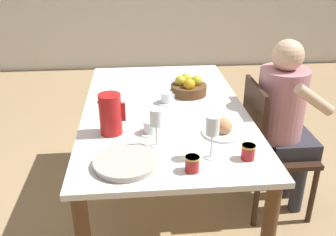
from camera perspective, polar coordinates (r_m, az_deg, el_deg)
ground_plane at (r=2.69m, az=-0.49°, el=-13.45°), size 20.00×20.00×0.00m
dining_table at (r=2.34m, az=-0.55°, el=-0.73°), size 0.98×1.67×0.76m
chair_person_side at (r=2.52m, az=15.08°, el=-4.15°), size 0.42×0.42×0.91m
person_seated at (r=2.48m, az=17.39°, el=0.51°), size 0.39×0.41×1.18m
red_pitcher at (r=1.97m, az=-8.76°, el=0.62°), size 0.14×0.12×0.22m
wine_glass_water at (r=1.72m, az=6.79°, el=-1.41°), size 0.06×0.06×0.22m
wine_glass_juice at (r=1.81m, az=-1.80°, el=-0.22°), size 0.06×0.06×0.20m
teacup_near_person at (r=1.99m, az=-2.68°, el=-1.51°), size 0.13×0.13×0.07m
teacup_across at (r=2.35m, az=-0.23°, el=2.98°), size 0.13×0.13×0.07m
serving_tray at (r=1.73m, az=-6.46°, el=-6.74°), size 0.30×0.30×0.03m
bread_plate at (r=2.00m, az=8.41°, el=-1.69°), size 0.22×0.22×0.09m
jam_jar_amber at (r=1.79m, az=12.13°, el=-4.99°), size 0.07×0.07×0.07m
jam_jar_red at (r=1.67m, az=3.70°, el=-6.89°), size 0.07×0.07×0.07m
fruit_bowl at (r=2.49m, az=3.14°, el=4.77°), size 0.24×0.24×0.13m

